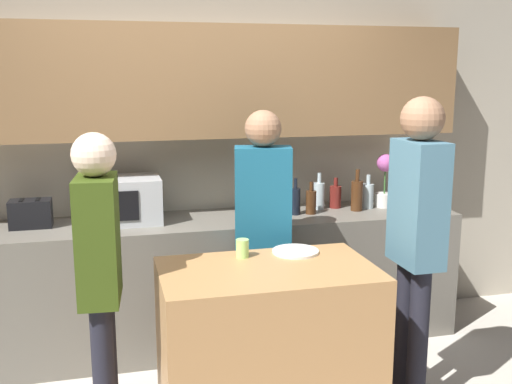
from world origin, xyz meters
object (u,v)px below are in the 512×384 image
(microwave, at_px, (121,200))
(person_right, at_px, (100,266))
(bottle_6, at_px, (357,195))
(bottle_7, at_px, (368,195))
(bottle_1, at_px, (279,202))
(person_center, at_px, (417,227))
(bottle_2, at_px, (295,201))
(bottle_3, at_px, (311,202))
(bottle_4, at_px, (319,195))
(bottle_0, at_px, (264,198))
(plate_on_island, at_px, (295,251))
(potted_plant, at_px, (385,180))
(toaster, at_px, (31,214))
(person_left, at_px, (263,221))
(bottle_5, at_px, (335,196))
(cup_0, at_px, (242,248))

(microwave, distance_m, person_right, 1.10)
(bottle_6, xyz_separation_m, bottle_7, (0.11, 0.05, -0.02))
(bottle_1, relative_size, person_center, 0.15)
(bottle_2, xyz_separation_m, bottle_6, (0.47, 0.01, 0.02))
(microwave, distance_m, bottle_3, 1.31)
(microwave, height_order, bottle_4, microwave)
(bottle_0, height_order, plate_on_island, bottle_0)
(potted_plant, relative_size, bottle_1, 1.52)
(bottle_0, distance_m, bottle_1, 0.12)
(toaster, height_order, person_left, person_left)
(bottle_2, bearing_deg, person_left, -127.18)
(person_right, bearing_deg, bottle_6, 124.33)
(bottle_1, height_order, bottle_3, bottle_1)
(person_right, bearing_deg, bottle_7, 124.11)
(toaster, height_order, plate_on_island, toaster)
(toaster, relative_size, plate_on_island, 1.00)
(bottle_0, bearing_deg, bottle_6, -5.47)
(bottle_5, height_order, bottle_6, bottle_6)
(bottle_5, bearing_deg, cup_0, -132.99)
(toaster, distance_m, bottle_5, 2.12)
(bottle_7, distance_m, person_right, 2.19)
(bottle_5, bearing_deg, bottle_2, -159.20)
(microwave, height_order, bottle_2, microwave)
(bottle_3, relative_size, bottle_4, 0.86)
(bottle_5, distance_m, plate_on_island, 1.17)
(toaster, height_order, bottle_2, bottle_2)
(plate_on_island, bearing_deg, bottle_0, 85.96)
(bottle_6, height_order, cup_0, bottle_6)
(bottle_4, xyz_separation_m, bottle_5, (0.13, 0.01, -0.02))
(person_center, bearing_deg, bottle_0, 25.53)
(bottle_5, distance_m, bottle_6, 0.17)
(toaster, distance_m, person_right, 1.17)
(microwave, height_order, potted_plant, potted_plant)
(bottle_0, bearing_deg, person_center, -64.41)
(person_right, bearing_deg, person_center, 92.45)
(bottle_0, xyz_separation_m, person_right, (-1.12, -1.08, -0.06))
(toaster, height_order, bottle_3, bottle_3)
(toaster, bearing_deg, potted_plant, -0.00)
(bottle_7, height_order, plate_on_island, bottle_7)
(bottle_7, distance_m, plate_on_island, 1.26)
(potted_plant, height_order, person_right, person_right)
(cup_0, bearing_deg, potted_plant, 36.06)
(bottle_1, xyz_separation_m, bottle_5, (0.47, 0.14, -0.01))
(bottle_5, height_order, cup_0, bottle_5)
(microwave, relative_size, bottle_3, 2.26)
(bottle_0, xyz_separation_m, bottle_1, (0.09, -0.08, -0.01))
(bottle_1, bearing_deg, bottle_6, 1.91)
(person_center, bearing_deg, bottle_4, 5.78)
(bottle_1, bearing_deg, bottle_2, 4.31)
(plate_on_island, bearing_deg, bottle_2, 72.27)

